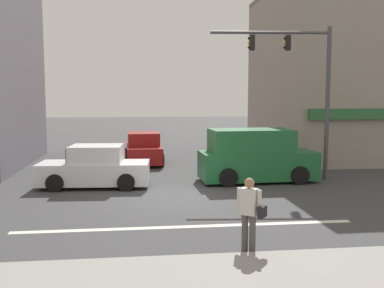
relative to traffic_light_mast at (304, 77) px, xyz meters
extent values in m
plane|color=#3D3D3F|center=(-5.49, -2.72, -4.18)|extent=(120.00, 120.00, 0.00)
cube|color=silver|center=(-5.49, -6.22, -4.17)|extent=(9.00, 0.24, 0.01)
cube|color=gray|center=(6.86, 7.14, 0.40)|extent=(12.27, 10.04, 9.15)
cylinder|color=#47474C|center=(0.97, -0.09, -1.08)|extent=(0.18, 0.18, 6.20)
cylinder|color=#47474C|center=(-1.42, 0.14, 1.77)|extent=(4.79, 0.58, 0.12)
cube|color=black|center=(-0.70, 0.07, 1.37)|extent=(0.22, 0.26, 0.60)
sphere|color=black|center=(-0.82, 0.08, 1.55)|extent=(0.12, 0.12, 0.12)
sphere|color=orange|center=(-0.82, 0.08, 1.37)|extent=(0.12, 0.12, 0.12)
sphere|color=black|center=(-0.82, 0.08, 1.19)|extent=(0.12, 0.12, 0.12)
cube|color=black|center=(-2.13, 0.21, 1.37)|extent=(0.22, 0.26, 0.60)
sphere|color=black|center=(-2.25, 0.22, 1.55)|extent=(0.12, 0.12, 0.12)
sphere|color=orange|center=(-2.25, 0.22, 1.37)|extent=(0.12, 0.12, 0.12)
sphere|color=black|center=(-2.25, 0.22, 1.19)|extent=(0.12, 0.12, 0.12)
cube|color=#1E6033|center=(-1.96, -0.23, -3.51)|extent=(4.67, 2.02, 1.10)
cube|color=#1E6033|center=(-2.26, -0.25, -2.51)|extent=(3.27, 1.92, 0.90)
cube|color=#475666|center=(-0.64, -0.18, -2.51)|extent=(0.12, 1.66, 0.76)
cylinder|color=black|center=(-0.57, 0.74, -3.82)|extent=(0.73, 0.23, 0.72)
cylinder|color=black|center=(-0.50, -1.10, -3.82)|extent=(0.73, 0.23, 0.72)
cylinder|color=black|center=(-3.42, 0.63, -3.82)|extent=(0.73, 0.23, 0.72)
cylinder|color=black|center=(-3.35, -1.21, -3.82)|extent=(0.73, 0.23, 0.72)
cube|color=silver|center=(-8.38, -0.57, -3.64)|extent=(4.21, 1.99, 0.80)
cube|color=silver|center=(-8.28, -0.58, -2.92)|extent=(2.01, 1.69, 0.64)
cube|color=#475666|center=(-9.25, -0.51, -2.92)|extent=(0.16, 1.44, 0.54)
cylinder|color=black|center=(-9.71, -1.33, -3.86)|extent=(0.65, 0.23, 0.64)
cylinder|color=black|center=(-9.59, 0.36, -3.86)|extent=(0.65, 0.23, 0.64)
cylinder|color=black|center=(-7.17, -1.51, -3.86)|extent=(0.65, 0.23, 0.64)
cylinder|color=black|center=(-7.05, 0.18, -3.86)|extent=(0.65, 0.23, 0.64)
cube|color=maroon|center=(-6.44, 5.37, -3.64)|extent=(1.81, 4.15, 0.80)
cube|color=maroon|center=(-6.44, 5.27, -2.92)|extent=(1.61, 1.94, 0.64)
cube|color=#475666|center=(-6.46, 6.24, -2.92)|extent=(1.44, 0.10, 0.54)
cylinder|color=black|center=(-7.32, 6.62, -3.86)|extent=(0.20, 0.64, 0.64)
cylinder|color=black|center=(-5.63, 6.67, -3.86)|extent=(0.20, 0.64, 0.64)
cylinder|color=black|center=(-7.25, 4.08, -3.86)|extent=(0.20, 0.64, 0.64)
cylinder|color=black|center=(-5.55, 4.13, -3.86)|extent=(0.20, 0.64, 0.64)
cylinder|color=#4C4742|center=(-4.43, -8.30, -3.75)|extent=(0.14, 0.14, 0.86)
cylinder|color=#4C4742|center=(-4.29, -8.41, -3.75)|extent=(0.14, 0.14, 0.86)
cube|color=beige|center=(-4.36, -8.35, -3.03)|extent=(0.42, 0.39, 0.58)
sphere|color=#9E7051|center=(-4.36, -8.35, -2.62)|extent=(0.22, 0.22, 0.22)
cylinder|color=beige|center=(-4.55, -8.20, -3.03)|extent=(0.09, 0.09, 0.56)
cylinder|color=beige|center=(-4.17, -8.50, -3.03)|extent=(0.09, 0.09, 0.56)
cube|color=black|center=(-4.13, -8.58, -3.20)|extent=(0.27, 0.29, 0.24)
camera|label=1|loc=(-6.74, -17.64, -0.76)|focal=42.00mm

